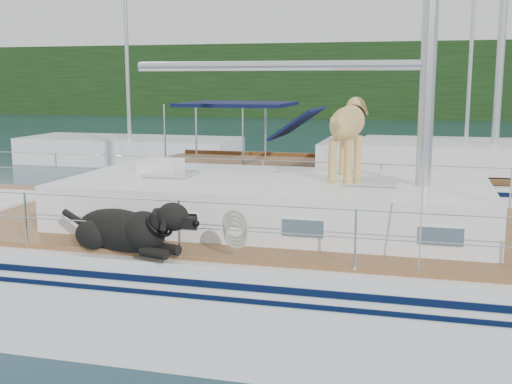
# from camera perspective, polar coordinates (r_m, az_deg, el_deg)

# --- Properties ---
(ground) EXTENTS (120.00, 120.00, 0.00)m
(ground) POSITION_cam_1_polar(r_m,az_deg,el_deg) (8.72, -3.57, -10.49)
(ground) COLOR black
(ground) RESTS_ON ground
(tree_line) EXTENTS (90.00, 3.00, 6.00)m
(tree_line) POSITION_cam_1_polar(r_m,az_deg,el_deg) (52.82, 12.17, 9.63)
(tree_line) COLOR black
(tree_line) RESTS_ON ground
(shore_bank) EXTENTS (92.00, 1.00, 1.20)m
(shore_bank) POSITION_cam_1_polar(r_m,az_deg,el_deg) (54.07, 12.15, 7.08)
(shore_bank) COLOR #595147
(shore_bank) RESTS_ON ground
(main_sailboat) EXTENTS (12.00, 4.04, 14.01)m
(main_sailboat) POSITION_cam_1_polar(r_m,az_deg,el_deg) (8.47, -2.98, -6.23)
(main_sailboat) COLOR white
(main_sailboat) RESTS_ON ground
(neighbor_sailboat) EXTENTS (11.00, 3.50, 13.30)m
(neighbor_sailboat) POSITION_cam_1_polar(r_m,az_deg,el_deg) (14.44, 11.14, 0.10)
(neighbor_sailboat) COLOR white
(neighbor_sailboat) RESTS_ON ground
(bg_boat_west) EXTENTS (8.00, 3.00, 11.65)m
(bg_boat_west) POSITION_cam_1_polar(r_m,az_deg,el_deg) (24.34, -11.12, 3.59)
(bg_boat_west) COLOR white
(bg_boat_west) RESTS_ON ground
(bg_boat_center) EXTENTS (7.20, 3.00, 11.65)m
(bg_boat_center) POSITION_cam_1_polar(r_m,az_deg,el_deg) (23.93, 18.11, 3.20)
(bg_boat_center) COLOR white
(bg_boat_center) RESTS_ON ground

